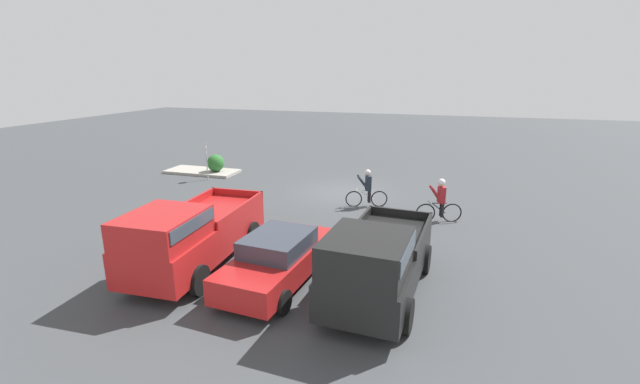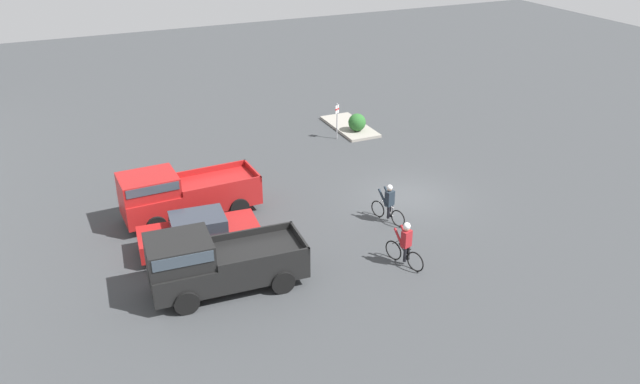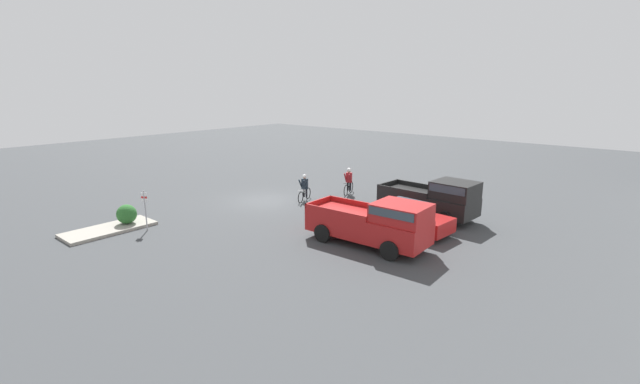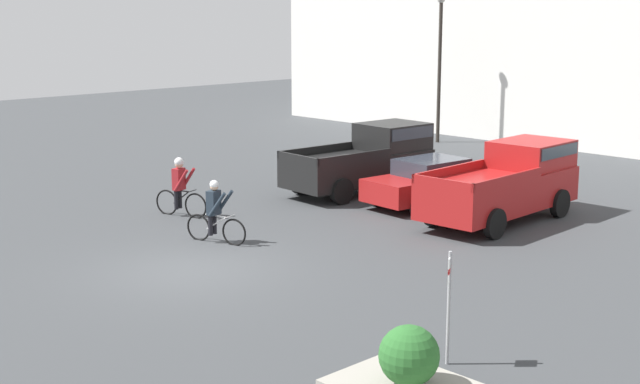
% 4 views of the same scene
% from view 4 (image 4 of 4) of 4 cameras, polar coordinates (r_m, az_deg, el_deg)
% --- Properties ---
extents(ground_plane, '(80.00, 80.00, 0.00)m').
position_cam_4_polar(ground_plane, '(21.11, -8.17, -4.93)').
color(ground_plane, '#383A3D').
extents(pickup_truck_0, '(2.44, 5.34, 2.18)m').
position_cam_4_polar(pickup_truck_0, '(29.59, 3.17, 2.23)').
color(pickup_truck_0, black).
rests_on(pickup_truck_0, ground_plane).
extents(sedan_0, '(2.19, 4.57, 1.44)m').
position_cam_4_polar(sedan_0, '(27.76, 7.11, 0.67)').
color(sedan_0, maroon).
rests_on(sedan_0, ground_plane).
extents(pickup_truck_1, '(2.37, 5.62, 2.16)m').
position_cam_4_polar(pickup_truck_1, '(26.09, 11.93, 0.70)').
color(pickup_truck_1, maroon).
rests_on(pickup_truck_1, ground_plane).
extents(cyclist_0, '(1.77, 0.66, 1.68)m').
position_cam_4_polar(cyclist_0, '(23.20, -6.74, -1.26)').
color(cyclist_0, black).
rests_on(cyclist_0, ground_plane).
extents(cyclist_1, '(1.74, 0.65, 1.77)m').
position_cam_4_polar(cyclist_1, '(26.27, -8.95, 0.36)').
color(cyclist_1, black).
rests_on(cyclist_1, ground_plane).
extents(fire_lane_sign, '(0.17, 0.27, 2.01)m').
position_cam_4_polar(fire_lane_sign, '(15.32, 8.26, -6.61)').
color(fire_lane_sign, '#9E9EA3').
rests_on(fire_lane_sign, ground_plane).
extents(lamppost, '(0.36, 0.36, 6.54)m').
position_cam_4_polar(lamppost, '(40.43, 7.68, 8.59)').
color(lamppost, '#2D2823').
rests_on(lamppost, ground_plane).
extents(shrub, '(0.98, 0.98, 0.98)m').
position_cam_4_polar(shrub, '(14.33, 5.72, -10.37)').
color(shrub, '#286028').
rests_on(shrub, curb_island).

